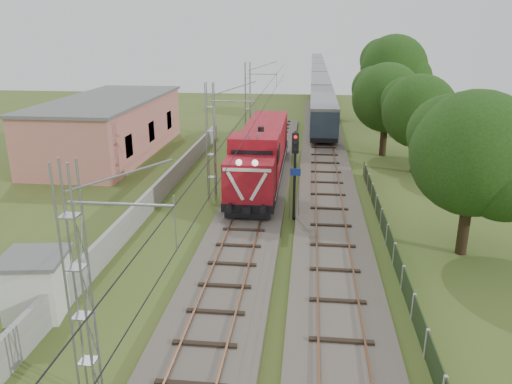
# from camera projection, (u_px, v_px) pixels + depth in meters

# --- Properties ---
(ground) EXTENTS (140.00, 140.00, 0.00)m
(ground) POSITION_uv_depth(u_px,v_px,m) (227.00, 285.00, 23.12)
(ground) COLOR #3D5520
(ground) RESTS_ON ground
(track_main) EXTENTS (4.20, 70.00, 0.45)m
(track_main) POSITION_uv_depth(u_px,v_px,m) (246.00, 225.00, 29.67)
(track_main) COLOR #6B6054
(track_main) RESTS_ON ground
(track_side) EXTENTS (4.20, 80.00, 0.45)m
(track_side) POSITION_uv_depth(u_px,v_px,m) (326.00, 169.00, 41.43)
(track_side) COLOR #6B6054
(track_side) RESTS_ON ground
(catenary) EXTENTS (3.31, 70.00, 8.00)m
(catenary) POSITION_uv_depth(u_px,v_px,m) (212.00, 142.00, 33.48)
(catenary) COLOR gray
(catenary) RESTS_ON ground
(boundary_wall) EXTENTS (0.25, 40.00, 1.50)m
(boundary_wall) POSITION_uv_depth(u_px,v_px,m) (163.00, 187.00, 34.88)
(boundary_wall) COLOR #9E9E99
(boundary_wall) RESTS_ON ground
(station_building) EXTENTS (8.40, 20.40, 5.22)m
(station_building) POSITION_uv_depth(u_px,v_px,m) (110.00, 126.00, 46.48)
(station_building) COLOR #C7726B
(station_building) RESTS_ON ground
(fence) EXTENTS (0.12, 32.00, 1.20)m
(fence) POSITION_uv_depth(u_px,v_px,m) (394.00, 254.00, 24.94)
(fence) COLOR black
(fence) RESTS_ON ground
(locomotive) EXTENTS (3.18, 18.15, 4.61)m
(locomotive) POSITION_uv_depth(u_px,v_px,m) (262.00, 153.00, 37.81)
(locomotive) COLOR black
(locomotive) RESTS_ON ground
(coach_rake) EXTENTS (2.87, 107.21, 3.31)m
(coach_rake) POSITION_uv_depth(u_px,v_px,m) (319.00, 75.00, 98.70)
(coach_rake) COLOR black
(coach_rake) RESTS_ON ground
(signal_post) EXTENTS (0.62, 0.48, 5.57)m
(signal_post) POSITION_uv_depth(u_px,v_px,m) (295.00, 160.00, 29.73)
(signal_post) COLOR black
(signal_post) RESTS_ON ground
(relay_hut) EXTENTS (2.89, 2.89, 2.62)m
(relay_hut) POSITION_uv_depth(u_px,v_px,m) (37.00, 284.00, 20.50)
(relay_hut) COLOR silver
(relay_hut) RESTS_ON ground
(tree_a) EXTENTS (6.63, 6.31, 8.59)m
(tree_a) POSITION_uv_depth(u_px,v_px,m) (476.00, 155.00, 24.72)
(tree_a) COLOR #322714
(tree_a) RESTS_ON ground
(tree_b) EXTENTS (6.15, 5.86, 7.98)m
(tree_b) POSITION_uv_depth(u_px,v_px,m) (420.00, 112.00, 39.59)
(tree_b) COLOR #322714
(tree_b) RESTS_ON ground
(tree_c) EXTENTS (6.54, 6.23, 8.47)m
(tree_c) POSITION_uv_depth(u_px,v_px,m) (388.00, 98.00, 44.94)
(tree_c) COLOR #322714
(tree_c) RESTS_ON ground
(tree_d) EXTENTS (8.24, 7.85, 10.69)m
(tree_d) POSITION_uv_depth(u_px,v_px,m) (394.00, 69.00, 59.24)
(tree_d) COLOR #322714
(tree_d) RESTS_ON ground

